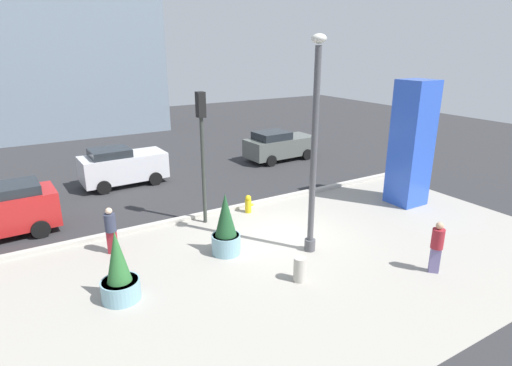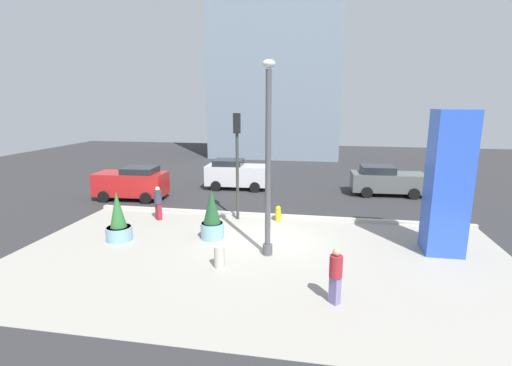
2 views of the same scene
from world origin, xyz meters
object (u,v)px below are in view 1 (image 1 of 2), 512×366
at_px(lamp_post, 314,153).
at_px(pedestrian_on_sidewalk, 437,245).
at_px(potted_plant_by_pillar, 119,273).
at_px(concrete_bollard, 300,269).
at_px(traffic_light_far_side, 202,138).
at_px(pedestrian_crossing, 111,229).
at_px(potted_plant_near_left, 226,228).
at_px(fire_hydrant, 248,204).
at_px(car_curb_east, 123,166).
at_px(art_pillar_blue, 411,144).
at_px(car_passing_lane, 279,145).

relative_size(lamp_post, pedestrian_on_sidewalk, 4.19).
xyz_separation_m(potted_plant_by_pillar, concrete_bollard, (4.66, -1.74, -0.41)).
bearing_deg(traffic_light_far_side, concrete_bollard, -83.82).
bearing_deg(pedestrian_crossing, concrete_bollard, -47.03).
distance_m(potted_plant_near_left, fire_hydrant, 3.62).
relative_size(car_curb_east, pedestrian_crossing, 2.50).
xyz_separation_m(traffic_light_far_side, car_curb_east, (-1.49, 6.27, -2.37)).
xyz_separation_m(concrete_bollard, pedestrian_on_sidewalk, (3.76, -1.68, 0.53)).
height_order(concrete_bollard, car_curb_east, car_curb_east).
bearing_deg(car_curb_east, pedestrian_on_sidewalk, -66.27).
height_order(art_pillar_blue, traffic_light_far_side, art_pillar_blue).
xyz_separation_m(potted_plant_near_left, potted_plant_by_pillar, (-3.62, -0.88, -0.11)).
height_order(concrete_bollard, pedestrian_crossing, pedestrian_crossing).
height_order(potted_plant_near_left, traffic_light_far_side, traffic_light_far_side).
xyz_separation_m(fire_hydrant, car_passing_lane, (5.73, 6.22, 0.51)).
distance_m(potted_plant_by_pillar, fire_hydrant, 6.99).
relative_size(art_pillar_blue, pedestrian_crossing, 3.25).
height_order(potted_plant_near_left, car_curb_east, potted_plant_near_left).
relative_size(art_pillar_blue, concrete_bollard, 6.97).
relative_size(car_passing_lane, pedestrian_crossing, 2.67).
height_order(potted_plant_near_left, pedestrian_on_sidewalk, potted_plant_near_left).
distance_m(traffic_light_far_side, car_passing_lane, 10.16).
bearing_deg(car_passing_lane, pedestrian_crossing, -148.29).
bearing_deg(lamp_post, car_passing_lane, 60.96).
bearing_deg(car_passing_lane, fire_hydrant, -132.64).
bearing_deg(traffic_light_far_side, art_pillar_blue, -16.93).
bearing_deg(potted_plant_near_left, traffic_light_far_side, 80.21).
distance_m(lamp_post, traffic_light_far_side, 4.42).
distance_m(lamp_post, pedestrian_on_sidewalk, 4.53).
relative_size(potted_plant_by_pillar, pedestrian_crossing, 1.25).
distance_m(car_passing_lane, pedestrian_crossing, 13.28).
distance_m(potted_plant_by_pillar, concrete_bollard, 4.99).
height_order(concrete_bollard, pedestrian_on_sidewalk, pedestrian_on_sidewalk).
relative_size(art_pillar_blue, car_passing_lane, 1.22).
height_order(car_passing_lane, pedestrian_on_sidewalk, car_passing_lane).
xyz_separation_m(car_curb_east, pedestrian_on_sidewalk, (5.82, -13.24, -0.04)).
bearing_deg(art_pillar_blue, traffic_light_far_side, 163.07).
relative_size(potted_plant_near_left, car_curb_east, 0.52).
xyz_separation_m(potted_plant_near_left, fire_hydrant, (2.38, 2.67, -0.52)).
distance_m(lamp_post, concrete_bollard, 3.56).
relative_size(lamp_post, potted_plant_by_pillar, 3.40).
bearing_deg(lamp_post, art_pillar_blue, 12.52).
bearing_deg(pedestrian_on_sidewalk, potted_plant_near_left, 138.04).
relative_size(concrete_bollard, car_curb_east, 0.19).
height_order(traffic_light_far_side, car_passing_lane, traffic_light_far_side).
bearing_deg(car_passing_lane, pedestrian_on_sidewalk, -104.11).
relative_size(art_pillar_blue, potted_plant_by_pillar, 2.60).
height_order(art_pillar_blue, pedestrian_on_sidewalk, art_pillar_blue).
height_order(potted_plant_by_pillar, pedestrian_crossing, potted_plant_by_pillar).
xyz_separation_m(potted_plant_by_pillar, pedestrian_crossing, (0.43, 2.79, 0.11)).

